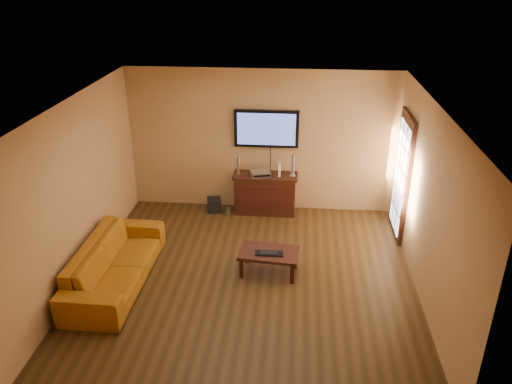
# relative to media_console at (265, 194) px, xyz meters

# --- Properties ---
(ground_plane) EXTENTS (5.00, 5.00, 0.00)m
(ground_plane) POSITION_rel_media_console_xyz_m (-0.09, -2.26, -0.39)
(ground_plane) COLOR #35230E
(ground_plane) RESTS_ON ground
(room_walls) EXTENTS (5.00, 5.00, 5.00)m
(room_walls) POSITION_rel_media_console_xyz_m (-0.09, -1.64, 1.30)
(room_walls) COLOR tan
(room_walls) RESTS_ON ground
(french_door) EXTENTS (0.07, 1.02, 2.22)m
(french_door) POSITION_rel_media_console_xyz_m (2.37, -0.56, 0.66)
(french_door) COLOR black
(french_door) RESTS_ON ground
(media_console) EXTENTS (1.20, 0.46, 0.77)m
(media_console) POSITION_rel_media_console_xyz_m (0.00, 0.00, 0.00)
(media_console) COLOR black
(media_console) RESTS_ON ground
(television) EXTENTS (1.19, 0.08, 0.70)m
(television) POSITION_rel_media_console_xyz_m (0.00, 0.19, 1.22)
(television) COLOR black
(television) RESTS_ON ground
(coffee_table) EXTENTS (0.95, 0.63, 0.38)m
(coffee_table) POSITION_rel_media_console_xyz_m (0.21, -2.05, -0.07)
(coffee_table) COLOR black
(coffee_table) RESTS_ON ground
(sofa) EXTENTS (0.69, 2.29, 0.89)m
(sofa) POSITION_rel_media_console_xyz_m (-2.06, -2.50, 0.06)
(sofa) COLOR #A46112
(sofa) RESTS_ON ground
(speaker_left) EXTENTS (0.09, 0.09, 0.34)m
(speaker_left) POSITION_rel_media_console_xyz_m (-0.51, 0.01, 0.54)
(speaker_left) COLOR silver
(speaker_left) RESTS_ON media_console
(speaker_right) EXTENTS (0.11, 0.11, 0.40)m
(speaker_right) POSITION_rel_media_console_xyz_m (0.51, 0.01, 0.57)
(speaker_right) COLOR silver
(speaker_right) RESTS_ON media_console
(av_receiver) EXTENTS (0.42, 0.35, 0.08)m
(av_receiver) POSITION_rel_media_console_xyz_m (-0.09, -0.03, 0.43)
(av_receiver) COLOR silver
(av_receiver) RESTS_ON media_console
(game_console) EXTENTS (0.06, 0.17, 0.23)m
(game_console) POSITION_rel_media_console_xyz_m (0.26, 0.01, 0.50)
(game_console) COLOR white
(game_console) RESTS_ON media_console
(subwoofer) EXTENTS (0.30, 0.30, 0.26)m
(subwoofer) POSITION_rel_media_console_xyz_m (-0.98, -0.04, -0.26)
(subwoofer) COLOR black
(subwoofer) RESTS_ON ground
(bottle) EXTENTS (0.07, 0.07, 0.20)m
(bottle) POSITION_rel_media_console_xyz_m (-0.69, -0.25, -0.30)
(bottle) COLOR white
(bottle) RESTS_ON ground
(keyboard) EXTENTS (0.43, 0.17, 0.03)m
(keyboard) POSITION_rel_media_console_xyz_m (0.21, -2.11, -0.00)
(keyboard) COLOR black
(keyboard) RESTS_ON coffee_table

